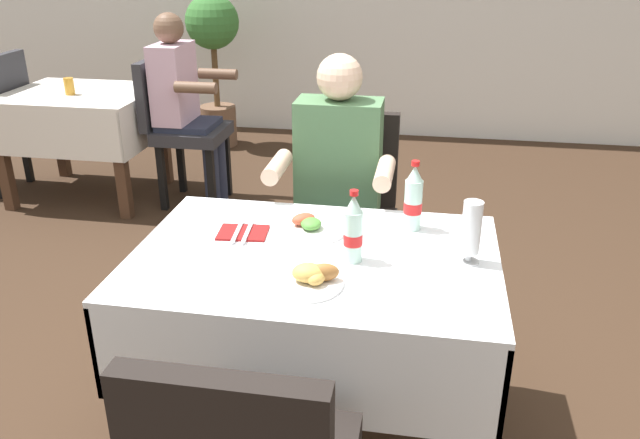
# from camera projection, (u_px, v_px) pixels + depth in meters

# --- Properties ---
(ground_plane) EXTENTS (11.00, 11.00, 0.00)m
(ground_plane) POSITION_uv_depth(u_px,v_px,m) (315.00, 426.00, 2.43)
(ground_plane) COLOR #382619
(main_dining_table) EXTENTS (1.19, 0.83, 0.74)m
(main_dining_table) POSITION_uv_depth(u_px,v_px,m) (315.00, 299.00, 2.18)
(main_dining_table) COLOR white
(main_dining_table) RESTS_ON ground
(chair_far_diner_seat) EXTENTS (0.44, 0.50, 0.97)m
(chair_far_diner_seat) POSITION_uv_depth(u_px,v_px,m) (347.00, 211.00, 2.91)
(chair_far_diner_seat) COLOR black
(chair_far_diner_seat) RESTS_ON ground
(seated_diner_far) EXTENTS (0.50, 0.46, 1.26)m
(seated_diner_far) POSITION_uv_depth(u_px,v_px,m) (336.00, 186.00, 2.75)
(seated_diner_far) COLOR #282D42
(seated_diner_far) RESTS_ON ground
(plate_near_camera) EXTENTS (0.23, 0.23, 0.07)m
(plate_near_camera) POSITION_uv_depth(u_px,v_px,m) (311.00, 277.00, 1.91)
(plate_near_camera) COLOR white
(plate_near_camera) RESTS_ON main_dining_table
(plate_far_diner) EXTENTS (0.22, 0.22, 0.05)m
(plate_far_diner) POSITION_uv_depth(u_px,v_px,m) (311.00, 227.00, 2.27)
(plate_far_diner) COLOR white
(plate_far_diner) RESTS_ON main_dining_table
(beer_glass_left) EXTENTS (0.07, 0.07, 0.21)m
(beer_glass_left) POSITION_uv_depth(u_px,v_px,m) (471.00, 232.00, 2.01)
(beer_glass_left) COLOR white
(beer_glass_left) RESTS_ON main_dining_table
(cola_bottle_primary) EXTENTS (0.06, 0.06, 0.24)m
(cola_bottle_primary) POSITION_uv_depth(u_px,v_px,m) (353.00, 231.00, 2.03)
(cola_bottle_primary) COLOR silver
(cola_bottle_primary) RESTS_ON main_dining_table
(cola_bottle_secondary) EXTENTS (0.06, 0.06, 0.25)m
(cola_bottle_secondary) POSITION_uv_depth(u_px,v_px,m) (413.00, 200.00, 2.25)
(cola_bottle_secondary) COLOR silver
(cola_bottle_secondary) RESTS_ON main_dining_table
(napkin_cutlery_set) EXTENTS (0.18, 0.19, 0.01)m
(napkin_cutlery_set) POSITION_uv_depth(u_px,v_px,m) (243.00, 232.00, 2.25)
(napkin_cutlery_set) COLOR maroon
(napkin_cutlery_set) RESTS_ON main_dining_table
(background_dining_table) EXTENTS (0.95, 0.80, 0.74)m
(background_dining_table) POSITION_uv_depth(u_px,v_px,m) (83.00, 119.00, 4.38)
(background_dining_table) COLOR white
(background_dining_table) RESTS_ON ground
(background_chair_right) EXTENTS (0.50, 0.44, 0.97)m
(background_chair_right) POSITION_uv_depth(u_px,v_px,m) (178.00, 123.00, 4.27)
(background_chair_right) COLOR #2D2D33
(background_chair_right) RESTS_ON ground
(background_patron) EXTENTS (0.46, 0.50, 1.26)m
(background_patron) POSITION_uv_depth(u_px,v_px,m) (183.00, 100.00, 4.20)
(background_patron) COLOR #282D42
(background_patron) RESTS_ON ground
(background_table_tumbler) EXTENTS (0.06, 0.06, 0.11)m
(background_table_tumbler) POSITION_uv_depth(u_px,v_px,m) (69.00, 86.00, 4.21)
(background_table_tumbler) COLOR #C68928
(background_table_tumbler) RESTS_ON background_dining_table
(potted_plant_corner) EXTENTS (0.44, 0.44, 1.27)m
(potted_plant_corner) POSITION_uv_depth(u_px,v_px,m) (214.00, 52.00, 5.39)
(potted_plant_corner) COLOR brown
(potted_plant_corner) RESTS_ON ground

